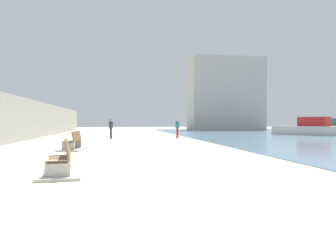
{
  "coord_description": "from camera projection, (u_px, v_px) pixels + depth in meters",
  "views": [
    {
      "loc": [
        -0.21,
        -7.98,
        1.47
      ],
      "look_at": [
        2.66,
        11.19,
        1.2
      ],
      "focal_mm": 35.74,
      "sensor_mm": 36.0,
      "label": 1
    }
  ],
  "objects": [
    {
      "name": "boat_mid_bay",
      "position": [
        335.0,
        126.0,
        49.44
      ],
      "size": [
        3.65,
        5.29,
        5.26
      ],
      "color": "beige",
      "rests_on": "water_bay"
    },
    {
      "name": "person_standing",
      "position": [
        177.0,
        126.0,
        28.91
      ],
      "size": [
        0.41,
        0.4,
        1.75
      ],
      "color": "#B22D33",
      "rests_on": "ground"
    },
    {
      "name": "bench_near",
      "position": [
        60.0,
        167.0,
        9.06
      ],
      "size": [
        1.35,
        2.22,
        0.98
      ],
      "color": "#9E9E99",
      "rests_on": "ground"
    },
    {
      "name": "bench_far",
      "position": [
        73.0,
        146.0,
        16.94
      ],
      "size": [
        1.33,
        2.21,
        0.98
      ],
      "color": "#9E9E99",
      "rests_on": "ground"
    },
    {
      "name": "person_walking",
      "position": [
        111.0,
        127.0,
        28.26
      ],
      "size": [
        0.33,
        0.46,
        1.73
      ],
      "color": "#333338",
      "rests_on": "ground"
    },
    {
      "name": "seawall",
      "position": [
        18.0,
        119.0,
        24.61
      ],
      "size": [
        0.8,
        64.0,
        3.24
      ],
      "primitive_type": "cube",
      "color": "#9E9E99",
      "rests_on": "ground"
    },
    {
      "name": "boat_outer",
      "position": [
        307.0,
        128.0,
        35.11
      ],
      "size": [
        5.4,
        6.66,
        1.89
      ],
      "color": "beige",
      "rests_on": "water_bay"
    },
    {
      "name": "harbor_building",
      "position": [
        225.0,
        94.0,
        55.96
      ],
      "size": [
        12.0,
        6.0,
        11.93
      ],
      "primitive_type": "cube",
      "color": "#ADAAA3",
      "rests_on": "ground"
    },
    {
      "name": "ground_plane",
      "position": [
        121.0,
        140.0,
        25.75
      ],
      "size": [
        120.0,
        120.0,
        0.0
      ],
      "primitive_type": "plane",
      "color": "beige"
    }
  ]
}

